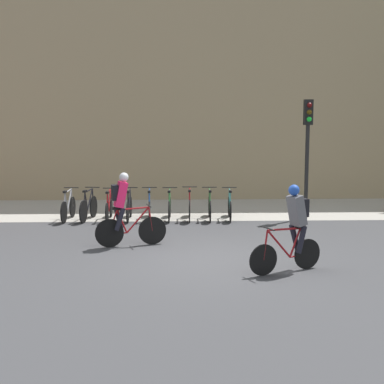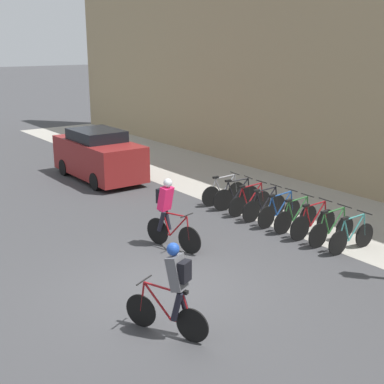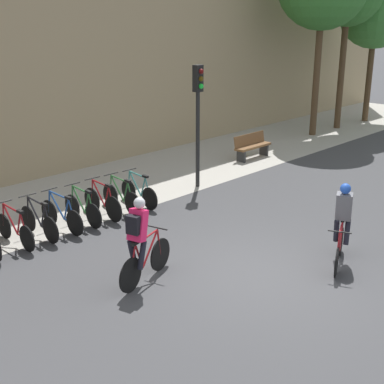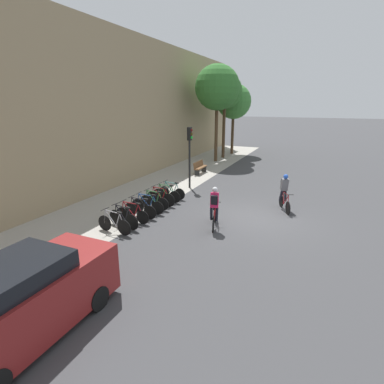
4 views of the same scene
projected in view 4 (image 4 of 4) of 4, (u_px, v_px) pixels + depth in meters
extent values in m
plane|color=#3D3D3F|center=(256.00, 218.00, 13.54)|extent=(200.00, 200.00, 0.00)
cube|color=#A39E93|center=(132.00, 199.00, 16.17)|extent=(44.00, 4.50, 0.01)
cube|color=#9E8966|center=(87.00, 110.00, 15.85)|extent=(44.00, 0.60, 9.18)
cylinder|color=black|center=(215.00, 215.00, 12.90)|extent=(0.67, 0.21, 0.69)
cylinder|color=black|center=(213.00, 224.00, 11.91)|extent=(0.67, 0.21, 0.69)
cylinder|color=maroon|center=(215.00, 212.00, 12.49)|extent=(0.56, 0.19, 0.62)
cylinder|color=maroon|center=(214.00, 215.00, 12.12)|extent=(0.27, 0.11, 0.58)
cylinder|color=maroon|center=(215.00, 206.00, 12.30)|extent=(0.76, 0.24, 0.07)
cylinder|color=maroon|center=(214.00, 222.00, 12.11)|extent=(0.41, 0.14, 0.05)
cylinder|color=maroon|center=(214.00, 217.00, 11.92)|extent=(0.22, 0.09, 0.56)
cylinder|color=maroon|center=(216.00, 209.00, 12.78)|extent=(0.12, 0.07, 0.59)
cylinder|color=black|center=(216.00, 202.00, 12.65)|extent=(0.15, 0.45, 0.03)
cube|color=black|center=(214.00, 209.00, 11.92)|extent=(0.21, 0.13, 0.06)
cube|color=#EA1E56|center=(214.00, 200.00, 11.92)|extent=(0.39, 0.39, 0.63)
sphere|color=silver|center=(215.00, 190.00, 11.88)|extent=(0.27, 0.27, 0.22)
cylinder|color=black|center=(217.00, 214.00, 12.02)|extent=(0.29, 0.18, 0.56)
cylinder|color=black|center=(211.00, 214.00, 12.06)|extent=(0.26, 0.17, 0.56)
cube|color=black|center=(214.00, 200.00, 11.78)|extent=(0.20, 0.29, 0.36)
cylinder|color=black|center=(288.00, 208.00, 13.82)|extent=(0.58, 0.29, 0.62)
cylinder|color=black|center=(281.00, 201.00, 14.84)|extent=(0.58, 0.29, 0.62)
cylinder|color=maroon|center=(286.00, 200.00, 14.09)|extent=(0.55, 0.28, 0.62)
cylinder|color=maroon|center=(283.00, 198.00, 14.47)|extent=(0.26, 0.15, 0.58)
cylinder|color=maroon|center=(286.00, 193.00, 14.12)|extent=(0.74, 0.36, 0.07)
cylinder|color=maroon|center=(282.00, 202.00, 14.64)|extent=(0.40, 0.21, 0.05)
cylinder|color=maroon|center=(282.00, 196.00, 14.67)|extent=(0.22, 0.12, 0.56)
cylinder|color=maroon|center=(288.00, 202.00, 13.78)|extent=(0.12, 0.08, 0.59)
cylinder|color=black|center=(289.00, 195.00, 13.73)|extent=(0.22, 0.43, 0.03)
cube|color=black|center=(283.00, 191.00, 14.49)|extent=(0.22, 0.16, 0.06)
cube|color=#5B5B60|center=(285.00, 185.00, 14.30)|extent=(0.42, 0.42, 0.63)
sphere|color=#1E47AD|center=(286.00, 177.00, 14.10)|extent=(0.29, 0.29, 0.22)
cylinder|color=black|center=(281.00, 196.00, 14.51)|extent=(0.30, 0.21, 0.56)
cylinder|color=black|center=(285.00, 196.00, 14.51)|extent=(0.26, 0.20, 0.56)
cube|color=black|center=(284.00, 183.00, 14.42)|extent=(0.24, 0.29, 0.36)
cylinder|color=black|center=(105.00, 223.00, 12.07)|extent=(0.08, 0.65, 0.65)
cylinder|color=black|center=(124.00, 228.00, 11.63)|extent=(0.08, 0.65, 0.65)
cylinder|color=#99999E|center=(111.00, 218.00, 11.84)|extent=(0.08, 0.55, 0.62)
cylinder|color=#99999E|center=(118.00, 220.00, 11.68)|extent=(0.06, 0.26, 0.58)
cylinder|color=#99999E|center=(112.00, 212.00, 11.71)|extent=(0.09, 0.74, 0.07)
cylinder|color=#99999E|center=(120.00, 227.00, 11.72)|extent=(0.06, 0.40, 0.05)
cylinder|color=#99999E|center=(122.00, 221.00, 11.59)|extent=(0.05, 0.21, 0.56)
cylinder|color=#99999E|center=(105.00, 217.00, 11.97)|extent=(0.04, 0.12, 0.58)
cylinder|color=black|center=(105.00, 209.00, 11.86)|extent=(0.46, 0.06, 0.03)
cube|color=black|center=(120.00, 213.00, 11.54)|extent=(0.09, 0.20, 0.06)
cylinder|color=black|center=(116.00, 217.00, 12.64)|extent=(0.15, 0.67, 0.68)
cylinder|color=black|center=(132.00, 222.00, 12.13)|extent=(0.15, 0.67, 0.68)
cylinder|color=black|center=(121.00, 213.00, 12.38)|extent=(0.13, 0.53, 0.62)
cylinder|color=black|center=(127.00, 215.00, 12.20)|extent=(0.08, 0.25, 0.58)
cylinder|color=black|center=(122.00, 207.00, 12.25)|extent=(0.16, 0.71, 0.07)
cylinder|color=black|center=(129.00, 221.00, 12.23)|extent=(0.09, 0.39, 0.05)
cylinder|color=black|center=(130.00, 215.00, 12.10)|extent=(0.07, 0.21, 0.56)
cylinder|color=black|center=(116.00, 211.00, 12.53)|extent=(0.05, 0.12, 0.58)
cylinder|color=black|center=(116.00, 204.00, 12.42)|extent=(0.46, 0.10, 0.03)
cube|color=black|center=(128.00, 208.00, 12.05)|extent=(0.11, 0.21, 0.06)
cylinder|color=black|center=(122.00, 214.00, 13.13)|extent=(0.04, 0.61, 0.61)
cylinder|color=black|center=(143.00, 217.00, 12.73)|extent=(0.04, 0.61, 0.61)
cylinder|color=maroon|center=(129.00, 209.00, 12.91)|extent=(0.04, 0.58, 0.62)
cylinder|color=maroon|center=(136.00, 210.00, 12.77)|extent=(0.04, 0.27, 0.58)
cylinder|color=maroon|center=(131.00, 203.00, 12.79)|extent=(0.04, 0.78, 0.07)
cylinder|color=maroon|center=(139.00, 217.00, 12.81)|extent=(0.03, 0.42, 0.05)
cylinder|color=maroon|center=(140.00, 211.00, 12.68)|extent=(0.03, 0.22, 0.56)
cylinder|color=maroon|center=(123.00, 208.00, 13.04)|extent=(0.04, 0.12, 0.59)
cylinder|color=black|center=(123.00, 201.00, 12.92)|extent=(0.46, 0.03, 0.03)
cube|color=black|center=(138.00, 204.00, 12.63)|extent=(0.08, 0.20, 0.06)
cylinder|color=black|center=(131.00, 209.00, 13.67)|extent=(0.04, 0.64, 0.64)
cylinder|color=black|center=(150.00, 212.00, 13.26)|extent=(0.04, 0.64, 0.64)
cylinder|color=black|center=(137.00, 204.00, 13.45)|extent=(0.04, 0.56, 0.62)
cylinder|color=black|center=(144.00, 206.00, 13.30)|extent=(0.04, 0.26, 0.58)
cylinder|color=black|center=(139.00, 199.00, 13.32)|extent=(0.05, 0.76, 0.07)
cylinder|color=black|center=(146.00, 212.00, 13.34)|extent=(0.04, 0.41, 0.05)
cylinder|color=black|center=(148.00, 206.00, 13.22)|extent=(0.03, 0.21, 0.56)
cylinder|color=black|center=(131.00, 203.00, 13.57)|extent=(0.04, 0.12, 0.59)
cylinder|color=black|center=(132.00, 196.00, 13.45)|extent=(0.46, 0.03, 0.03)
cube|color=black|center=(146.00, 199.00, 13.16)|extent=(0.08, 0.20, 0.06)
cylinder|color=black|center=(138.00, 205.00, 14.19)|extent=(0.06, 0.64, 0.64)
cylinder|color=black|center=(158.00, 208.00, 13.81)|extent=(0.06, 0.64, 0.64)
cylinder|color=#1E478C|center=(144.00, 200.00, 13.98)|extent=(0.06, 0.58, 0.62)
cylinder|color=#1E478C|center=(152.00, 202.00, 13.84)|extent=(0.05, 0.27, 0.58)
cylinder|color=#1E478C|center=(146.00, 195.00, 13.86)|extent=(0.07, 0.79, 0.07)
cylinder|color=#1E478C|center=(154.00, 208.00, 13.89)|extent=(0.05, 0.43, 0.05)
cylinder|color=#1E478C|center=(156.00, 202.00, 13.76)|extent=(0.04, 0.22, 0.56)
cylinder|color=#1E478C|center=(138.00, 200.00, 14.09)|extent=(0.04, 0.12, 0.59)
cylinder|color=black|center=(139.00, 193.00, 13.98)|extent=(0.46, 0.04, 0.03)
cube|color=black|center=(153.00, 195.00, 13.71)|extent=(0.09, 0.20, 0.06)
cylinder|color=black|center=(146.00, 201.00, 14.73)|extent=(0.05, 0.64, 0.64)
cylinder|color=black|center=(163.00, 204.00, 14.34)|extent=(0.05, 0.64, 0.64)
cylinder|color=#2D6B33|center=(151.00, 197.00, 14.52)|extent=(0.05, 0.53, 0.62)
cylinder|color=#2D6B33|center=(158.00, 198.00, 14.38)|extent=(0.05, 0.25, 0.58)
cylinder|color=#2D6B33|center=(153.00, 192.00, 14.39)|extent=(0.06, 0.72, 0.07)
cylinder|color=#2D6B33|center=(159.00, 204.00, 14.42)|extent=(0.04, 0.39, 0.05)
cylinder|color=#2D6B33|center=(161.00, 198.00, 14.30)|extent=(0.04, 0.20, 0.56)
cylinder|color=#2D6B33|center=(146.00, 196.00, 14.64)|extent=(0.04, 0.11, 0.58)
cylinder|color=black|center=(147.00, 190.00, 14.52)|extent=(0.46, 0.04, 0.03)
cube|color=black|center=(159.00, 192.00, 14.24)|extent=(0.08, 0.20, 0.06)
cylinder|color=black|center=(152.00, 198.00, 15.27)|extent=(0.06, 0.67, 0.67)
cylinder|color=black|center=(169.00, 200.00, 14.86)|extent=(0.06, 0.67, 0.67)
cylinder|color=maroon|center=(158.00, 193.00, 15.05)|extent=(0.06, 0.54, 0.62)
cylinder|color=maroon|center=(164.00, 194.00, 14.91)|extent=(0.05, 0.25, 0.58)
cylinder|color=maroon|center=(159.00, 188.00, 14.93)|extent=(0.07, 0.72, 0.07)
cylinder|color=maroon|center=(166.00, 200.00, 14.95)|extent=(0.05, 0.39, 0.05)
cylinder|color=maroon|center=(167.00, 195.00, 14.82)|extent=(0.04, 0.21, 0.56)
cylinder|color=maroon|center=(153.00, 192.00, 15.17)|extent=(0.04, 0.11, 0.58)
cylinder|color=black|center=(153.00, 186.00, 15.06)|extent=(0.46, 0.04, 0.03)
cube|color=black|center=(166.00, 188.00, 14.77)|extent=(0.09, 0.20, 0.06)
cylinder|color=black|center=(158.00, 195.00, 15.82)|extent=(0.06, 0.64, 0.64)
cylinder|color=black|center=(175.00, 197.00, 15.40)|extent=(0.06, 0.64, 0.64)
cylinder|color=#2D6B33|center=(164.00, 190.00, 15.59)|extent=(0.06, 0.55, 0.62)
cylinder|color=#2D6B33|center=(170.00, 191.00, 15.45)|extent=(0.05, 0.26, 0.58)
cylinder|color=#2D6B33|center=(165.00, 185.00, 15.47)|extent=(0.07, 0.74, 0.07)
cylinder|color=#2D6B33|center=(171.00, 197.00, 15.49)|extent=(0.05, 0.40, 0.05)
cylinder|color=#2D6B33|center=(173.00, 192.00, 15.36)|extent=(0.04, 0.21, 0.56)
cylinder|color=#2D6B33|center=(159.00, 189.00, 15.72)|extent=(0.04, 0.12, 0.58)
cylinder|color=black|center=(159.00, 183.00, 15.61)|extent=(0.46, 0.04, 0.03)
cube|color=black|center=(172.00, 186.00, 15.31)|extent=(0.09, 0.20, 0.06)
cylinder|color=black|center=(164.00, 192.00, 16.36)|extent=(0.07, 0.63, 0.62)
cylinder|color=black|center=(180.00, 194.00, 15.94)|extent=(0.07, 0.63, 0.62)
cylinder|color=teal|center=(169.00, 188.00, 16.13)|extent=(0.07, 0.53, 0.62)
cylinder|color=teal|center=(175.00, 189.00, 15.98)|extent=(0.05, 0.25, 0.58)
cylinder|color=teal|center=(171.00, 183.00, 16.01)|extent=(0.08, 0.71, 0.07)
cylinder|color=teal|center=(177.00, 194.00, 16.03)|extent=(0.05, 0.39, 0.05)
cylinder|color=teal|center=(178.00, 189.00, 15.90)|extent=(0.04, 0.20, 0.56)
cylinder|color=teal|center=(165.00, 187.00, 16.26)|extent=(0.04, 0.11, 0.58)
cylinder|color=black|center=(165.00, 181.00, 16.15)|extent=(0.46, 0.05, 0.03)
cube|color=black|center=(177.00, 183.00, 15.85)|extent=(0.09, 0.20, 0.06)
cylinder|color=black|center=(190.00, 158.00, 17.78)|extent=(0.12, 0.12, 3.63)
cube|color=black|center=(189.00, 134.00, 17.37)|extent=(0.26, 0.20, 0.76)
sphere|color=#590C0C|center=(191.00, 130.00, 17.26)|extent=(0.15, 0.15, 0.15)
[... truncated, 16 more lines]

